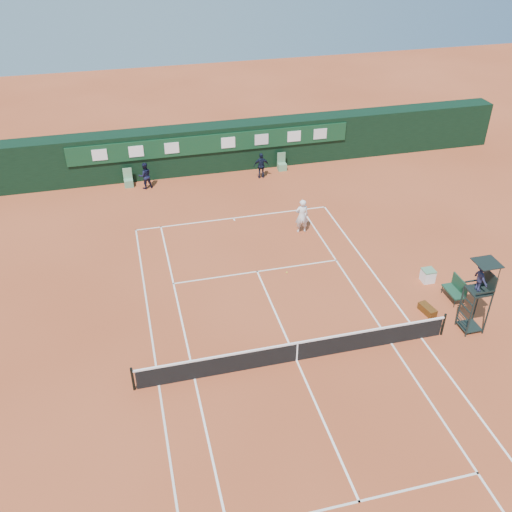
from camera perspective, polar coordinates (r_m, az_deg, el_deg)
The scene contains 14 objects.
ground at distance 23.21m, azimuth 4.07°, elevation -10.37°, with size 90.00×90.00×0.00m, color #B54F2A.
court_lines at distance 23.20m, azimuth 4.08°, elevation -10.36°, with size 11.05×23.85×0.01m.
tennis_net at distance 22.86m, azimuth 4.13°, elevation -9.45°, with size 12.90×0.10×1.10m.
back_wall at distance 37.91m, azimuth -4.55°, elevation 10.74°, with size 40.00×1.65×3.00m.
linesman_chair_left at distance 36.82m, azimuth -12.63°, elevation 7.28°, with size 0.55×0.50×1.15m.
linesman_chair_right at distance 38.19m, azimuth 2.60°, elevation 9.05°, with size 0.55×0.50×1.15m.
umpire_chair at distance 24.78m, azimuth 21.56°, elevation -2.47°, with size 0.96×0.95×3.42m.
player_bench at distance 27.39m, azimuth 19.39°, elevation -3.08°, with size 0.55×1.20×1.10m.
tennis_bag at distance 26.44m, azimuth 16.76°, elevation -5.15°, with size 0.39×0.89×0.33m, color black.
cooler at distance 28.35m, azimuth 16.81°, elevation -1.87°, with size 0.57×0.57×0.65m.
tennis_ball at distance 27.89m, azimuth 3.10°, elevation -1.64°, with size 0.07×0.07×0.07m, color yellow.
player at distance 30.78m, azimuth 4.60°, elevation 4.01°, with size 0.71×0.47×1.96m, color white.
ball_kid_left at distance 36.14m, azimuth -11.04°, elevation 7.89°, with size 0.82×0.64×1.68m, color black.
ball_kid_right at distance 36.83m, azimuth 0.55°, elevation 9.02°, with size 0.99×0.41×1.68m, color black.
Camera 1 is at (-5.66, -15.83, 16.00)m, focal length 40.00 mm.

